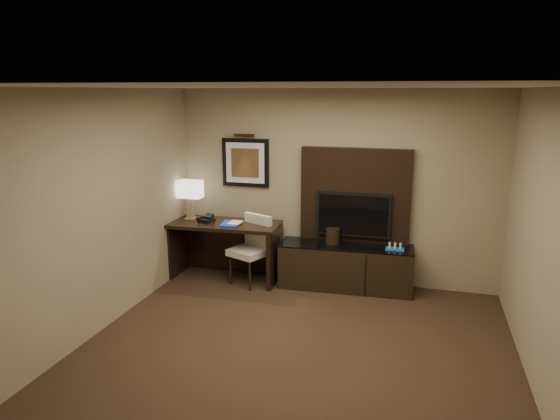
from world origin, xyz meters
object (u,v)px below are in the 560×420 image
(ice_bucket, at_px, (332,236))
(desk, at_px, (225,251))
(minibar_tray, at_px, (395,247))
(desk_chair, at_px, (249,251))
(tv, at_px, (353,215))
(credenza, at_px, (345,267))
(desk_phone, at_px, (206,218))
(table_lamp, at_px, (190,201))

(ice_bucket, bearing_deg, desk, -175.42)
(desk, distance_m, ice_bucket, 1.57)
(desk, distance_m, minibar_tray, 2.40)
(desk, relative_size, desk_chair, 1.62)
(desk, bearing_deg, tv, 4.41)
(minibar_tray, bearing_deg, credenza, 177.49)
(desk_phone, height_order, minibar_tray, desk_phone)
(table_lamp, distance_m, desk_phone, 0.37)
(table_lamp, relative_size, desk_phone, 2.70)
(credenza, bearing_deg, tv, 61.24)
(ice_bucket, xyz_separation_m, minibar_tray, (0.84, -0.05, -0.06))
(credenza, distance_m, tv, 0.73)
(tv, bearing_deg, ice_bucket, -155.89)
(table_lamp, bearing_deg, tv, 4.22)
(desk_phone, bearing_deg, desk, 21.34)
(desk_chair, relative_size, table_lamp, 1.84)
(table_lamp, bearing_deg, ice_bucket, 1.55)
(desk, xyz_separation_m, table_lamp, (-0.55, 0.07, 0.68))
(table_lamp, bearing_deg, desk, -6.89)
(desk, xyz_separation_m, minibar_tray, (2.38, 0.07, 0.25))
(desk_phone, bearing_deg, table_lamp, 177.22)
(tv, bearing_deg, table_lamp, -175.78)
(desk_chair, bearing_deg, desk, -172.70)
(table_lamp, distance_m, minibar_tray, 2.97)
(table_lamp, height_order, desk_phone, table_lamp)
(table_lamp, bearing_deg, credenza, 0.84)
(credenza, height_order, desk_phone, desk_phone)
(desk_chair, relative_size, ice_bucket, 4.49)
(desk, xyz_separation_m, desk_phone, (-0.27, -0.03, 0.47))
(ice_bucket, bearing_deg, table_lamp, -178.45)
(table_lamp, distance_m, ice_bucket, 2.12)
(credenza, distance_m, ice_bucket, 0.46)
(tv, xyz_separation_m, desk_phone, (-2.07, -0.27, -0.14))
(ice_bucket, bearing_deg, minibar_tray, -3.51)
(desk_chair, xyz_separation_m, desk_phone, (-0.67, 0.09, 0.40))
(minibar_tray, bearing_deg, desk, -178.28)
(tv, xyz_separation_m, table_lamp, (-2.35, -0.17, 0.08))
(desk_chair, bearing_deg, ice_bucket, 34.91)
(desk_phone, bearing_deg, tv, 22.81)
(ice_bucket, bearing_deg, desk_phone, -175.23)
(tv, distance_m, table_lamp, 2.36)
(credenza, height_order, table_lamp, table_lamp)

